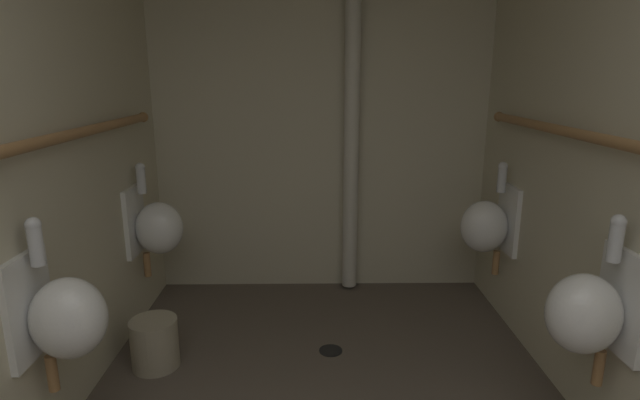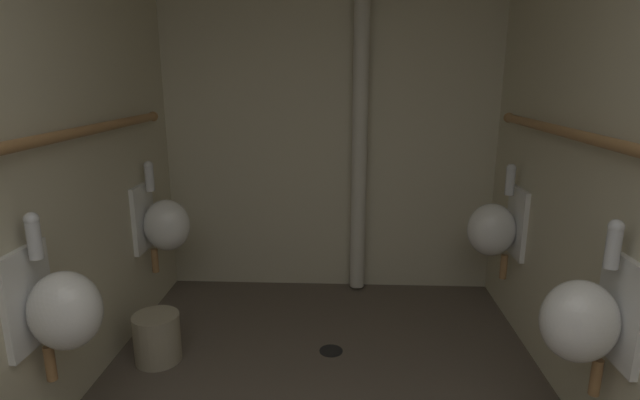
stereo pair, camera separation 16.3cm
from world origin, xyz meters
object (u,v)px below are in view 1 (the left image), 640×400
object	(u,v)px
standpipe_back_wall	(352,121)
urinal_left_mid	(63,316)
floor_drain	(331,350)
urinal_right_mid	(589,311)
urinal_right_far	(487,225)
urinal_left_far	(156,226)
waste_bin	(155,343)

from	to	relation	value
standpipe_back_wall	urinal_left_mid	bearing A→B (deg)	-126.87
urinal_left_mid	floor_drain	size ratio (longest dim) A/B	5.39
urinal_right_mid	urinal_right_far	bearing A→B (deg)	90.00
urinal_right_mid	urinal_right_far	size ratio (longest dim) A/B	1.00
urinal_left_far	standpipe_back_wall	bearing A→B (deg)	21.20
urinal_right_far	standpipe_back_wall	size ratio (longest dim) A/B	0.30
urinal_left_far	urinal_left_mid	bearing A→B (deg)	-90.00
floor_drain	standpipe_back_wall	bearing A→B (deg)	79.06
standpipe_back_wall	waste_bin	xyz separation A→B (m)	(-1.17, -1.05, -1.14)
standpipe_back_wall	floor_drain	size ratio (longest dim) A/B	18.00
urinal_left_mid	floor_drain	distance (m)	1.53
urinal_right_mid	waste_bin	bearing A→B (deg)	161.80
urinal_left_far	waste_bin	distance (m)	0.76
urinal_left_mid	urinal_left_far	size ratio (longest dim) A/B	1.00
standpipe_back_wall	waste_bin	distance (m)	1.94
urinal_left_far	urinal_right_mid	bearing A→B (deg)	-29.50
urinal_right_far	urinal_left_mid	bearing A→B (deg)	-150.34
urinal_left_mid	floor_drain	world-z (taller)	urinal_left_mid
standpipe_back_wall	waste_bin	world-z (taller)	standpipe_back_wall
urinal_left_far	standpipe_back_wall	world-z (taller)	standpipe_back_wall
urinal_right_mid	standpipe_back_wall	world-z (taller)	standpipe_back_wall
urinal_right_mid	urinal_right_far	distance (m)	1.21
urinal_right_far	floor_drain	xyz separation A→B (m)	(-1.03, -0.41, -0.65)
urinal_left_mid	standpipe_back_wall	distance (m)	2.24
urinal_left_mid	urinal_right_far	xyz separation A→B (m)	(2.14, 1.22, 0.00)
urinal_left_far	urinal_right_far	size ratio (longest dim) A/B	1.00
standpipe_back_wall	waste_bin	size ratio (longest dim) A/B	8.94
floor_drain	waste_bin	distance (m)	1.01
urinal_right_mid	standpipe_back_wall	xyz separation A→B (m)	(-0.85, 1.71, 0.63)
urinal_left_mid	urinal_right_far	size ratio (longest dim) A/B	1.00
urinal_left_mid	urinal_left_far	xyz separation A→B (m)	(0.00, 1.22, 0.00)
urinal_right_far	waste_bin	size ratio (longest dim) A/B	2.68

